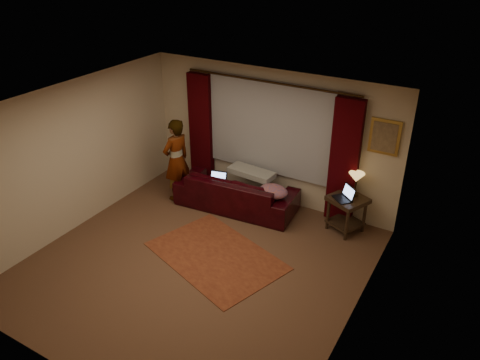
# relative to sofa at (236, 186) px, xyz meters

# --- Properties ---
(floor) EXTENTS (5.00, 5.00, 0.01)m
(floor) POSITION_rel_sofa_xyz_m (0.35, -1.84, -0.47)
(floor) COLOR brown
(floor) RESTS_ON ground
(ceiling) EXTENTS (5.00, 5.00, 0.02)m
(ceiling) POSITION_rel_sofa_xyz_m (0.35, -1.84, 2.14)
(ceiling) COLOR silver
(ceiling) RESTS_ON ground
(wall_back) EXTENTS (5.00, 0.02, 2.60)m
(wall_back) POSITION_rel_sofa_xyz_m (0.35, 0.66, 0.84)
(wall_back) COLOR beige
(wall_back) RESTS_ON ground
(wall_front) EXTENTS (5.00, 0.02, 2.60)m
(wall_front) POSITION_rel_sofa_xyz_m (0.35, -4.34, 0.84)
(wall_front) COLOR beige
(wall_front) RESTS_ON ground
(wall_left) EXTENTS (0.02, 5.00, 2.60)m
(wall_left) POSITION_rel_sofa_xyz_m (-2.15, -1.84, 0.84)
(wall_left) COLOR beige
(wall_left) RESTS_ON ground
(wall_right) EXTENTS (0.02, 5.00, 2.60)m
(wall_right) POSITION_rel_sofa_xyz_m (2.85, -1.84, 0.84)
(wall_right) COLOR beige
(wall_right) RESTS_ON ground
(sheer_curtain) EXTENTS (2.50, 0.05, 1.80)m
(sheer_curtain) POSITION_rel_sofa_xyz_m (0.35, 0.60, 1.04)
(sheer_curtain) COLOR #95959C
(sheer_curtain) RESTS_ON wall_back
(drape_left) EXTENTS (0.50, 0.14, 2.30)m
(drape_left) POSITION_rel_sofa_xyz_m (-1.15, 0.55, 0.72)
(drape_left) COLOR #2F0104
(drape_left) RESTS_ON floor
(drape_right) EXTENTS (0.50, 0.14, 2.30)m
(drape_right) POSITION_rel_sofa_xyz_m (1.85, 0.55, 0.72)
(drape_right) COLOR #2F0104
(drape_right) RESTS_ON floor
(curtain_rod) EXTENTS (0.04, 0.04, 3.40)m
(curtain_rod) POSITION_rel_sofa_xyz_m (0.35, 0.55, 1.92)
(curtain_rod) COLOR black
(curtain_rod) RESTS_ON wall_back
(picture_frame) EXTENTS (0.50, 0.04, 0.60)m
(picture_frame) POSITION_rel_sofa_xyz_m (2.45, 0.63, 1.29)
(picture_frame) COLOR #B99340
(picture_frame) RESTS_ON wall_back
(sofa) EXTENTS (2.38, 1.19, 0.93)m
(sofa) POSITION_rel_sofa_xyz_m (0.00, 0.00, 0.00)
(sofa) COLOR black
(sofa) RESTS_ON floor
(throw_blanket) EXTENTS (0.93, 0.43, 0.11)m
(throw_blanket) POSITION_rel_sofa_xyz_m (0.19, 0.25, 0.47)
(throw_blanket) COLOR gray
(throw_blanket) RESTS_ON sofa
(clothing_pile) EXTENTS (0.64, 0.57, 0.23)m
(clothing_pile) POSITION_rel_sofa_xyz_m (0.80, -0.03, 0.11)
(clothing_pile) COLOR #855061
(clothing_pile) RESTS_ON sofa
(laptop_sofa) EXTENTS (0.40, 0.42, 0.24)m
(laptop_sofa) POSITION_rel_sofa_xyz_m (-0.32, -0.17, 0.12)
(laptop_sofa) COLOR black
(laptop_sofa) RESTS_ON sofa
(area_rug) EXTENTS (2.51, 2.06, 0.01)m
(area_rug) POSITION_rel_sofa_xyz_m (0.51, -1.52, -0.46)
(area_rug) COLOR brown
(area_rug) RESTS_ON floor
(end_table) EXTENTS (0.76, 0.76, 0.66)m
(end_table) POSITION_rel_sofa_xyz_m (2.07, 0.29, -0.13)
(end_table) COLOR black
(end_table) RESTS_ON floor
(tiffany_lamp) EXTENTS (0.32, 0.32, 0.44)m
(tiffany_lamp) POSITION_rel_sofa_xyz_m (2.14, 0.41, 0.42)
(tiffany_lamp) COLOR olive
(tiffany_lamp) RESTS_ON end_table
(laptop_table) EXTENTS (0.48, 0.48, 0.24)m
(laptop_table) POSITION_rel_sofa_xyz_m (2.00, 0.18, 0.32)
(laptop_table) COLOR black
(laptop_table) RESTS_ON end_table
(person) EXTENTS (0.58, 0.58, 1.65)m
(person) POSITION_rel_sofa_xyz_m (-1.18, -0.26, 0.36)
(person) COLOR gray
(person) RESTS_ON floor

